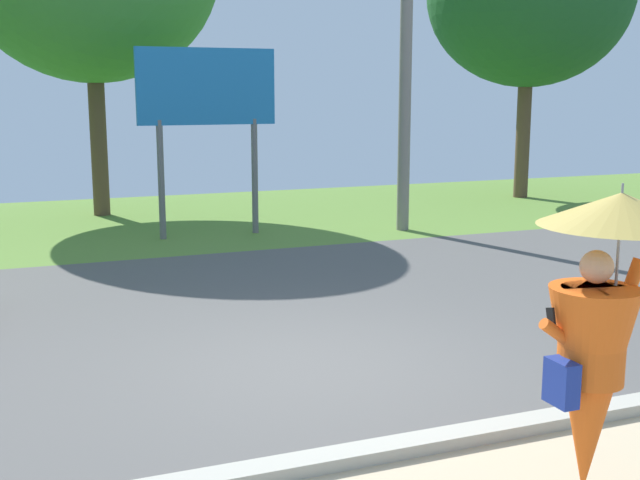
# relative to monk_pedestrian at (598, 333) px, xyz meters

# --- Properties ---
(ground_plane) EXTENTS (40.00, 22.00, 0.20)m
(ground_plane) POSITION_rel_monk_pedestrian_xyz_m (-0.76, 5.95, -1.18)
(ground_plane) COLOR #565451
(monk_pedestrian) EXTENTS (1.11, 1.08, 2.13)m
(monk_pedestrian) POSITION_rel_monk_pedestrian_xyz_m (0.00, 0.00, 0.00)
(monk_pedestrian) COLOR #E55B19
(monk_pedestrian) RESTS_ON ground_plane
(utility_pole) EXTENTS (1.80, 0.24, 7.00)m
(utility_pole) POSITION_rel_monk_pedestrian_xyz_m (3.72, 9.96, 2.54)
(utility_pole) COLOR gray
(utility_pole) RESTS_ON ground_plane
(roadside_billboard) EXTENTS (2.60, 0.12, 3.50)m
(roadside_billboard) POSITION_rel_monk_pedestrian_xyz_m (-0.01, 10.70, 1.41)
(roadside_billboard) COLOR slate
(roadside_billboard) RESTS_ON ground_plane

